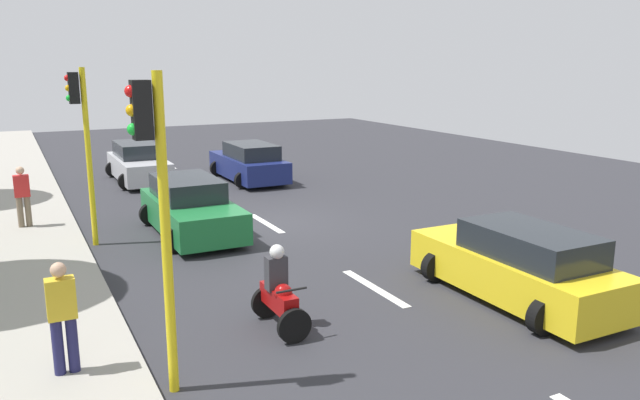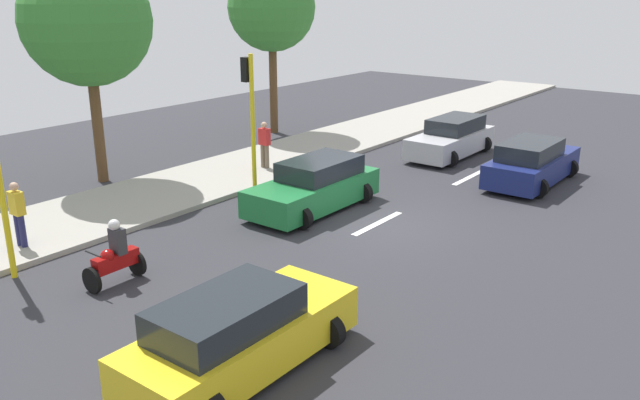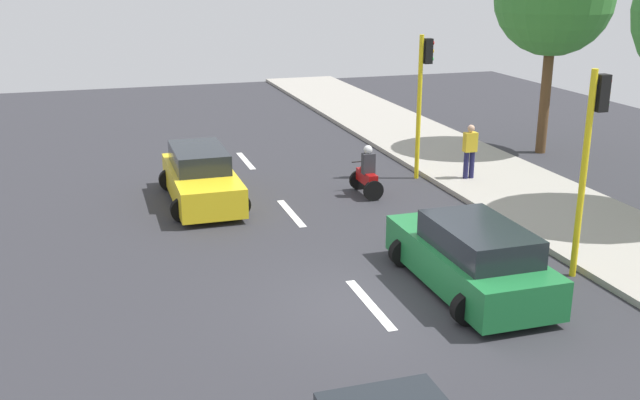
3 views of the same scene
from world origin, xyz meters
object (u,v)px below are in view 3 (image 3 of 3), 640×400
at_px(car_yellow_cab, 201,178).
at_px(motorcycle, 367,174).
at_px(traffic_light_midblock, 423,86).
at_px(pedestrian_by_tree, 470,150).
at_px(car_green, 471,258).
at_px(traffic_light_corner, 591,145).

xyz_separation_m(car_yellow_cab, motorcycle, (4.72, -0.85, -0.07)).
xyz_separation_m(car_yellow_cab, traffic_light_midblock, (7.00, 0.41, 2.22)).
bearing_deg(car_yellow_cab, motorcycle, -10.20).
height_order(motorcycle, pedestrian_by_tree, pedestrian_by_tree).
height_order(car_green, traffic_light_midblock, traffic_light_midblock).
bearing_deg(traffic_light_corner, traffic_light_midblock, 90.00).
height_order(pedestrian_by_tree, traffic_light_midblock, traffic_light_midblock).
bearing_deg(motorcycle, car_yellow_cab, 169.80).
xyz_separation_m(motorcycle, pedestrian_by_tree, (3.51, 0.31, 0.42)).
relative_size(car_green, traffic_light_midblock, 1.01).
relative_size(pedestrian_by_tree, traffic_light_corner, 0.38).
distance_m(car_yellow_cab, traffic_light_midblock, 7.36).
distance_m(pedestrian_by_tree, traffic_light_corner, 7.57).
xyz_separation_m(car_green, car_yellow_cab, (-4.39, 7.74, -0.00)).
bearing_deg(motorcycle, traffic_light_corner, -71.79).
bearing_deg(car_yellow_cab, traffic_light_midblock, 3.36).
distance_m(car_green, car_yellow_cab, 8.90).
distance_m(pedestrian_by_tree, traffic_light_midblock, 2.44).
bearing_deg(pedestrian_by_tree, car_green, -118.09).
xyz_separation_m(pedestrian_by_tree, traffic_light_corner, (-1.23, -7.24, 1.87)).
distance_m(traffic_light_corner, traffic_light_midblock, 8.19).
bearing_deg(car_yellow_cab, pedestrian_by_tree, -3.78).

